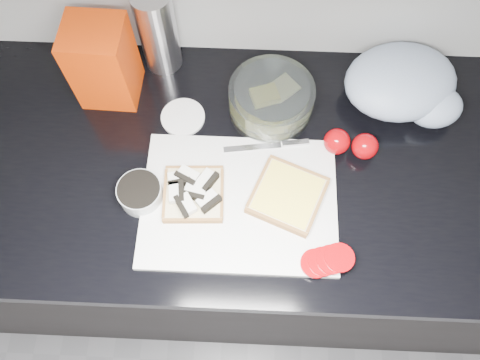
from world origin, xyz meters
name	(u,v)px	position (x,y,z in m)	size (l,w,h in m)	color
base_cabinet	(254,228)	(0.00, 1.20, 0.43)	(3.50, 0.60, 0.86)	black
countertop	(259,163)	(0.00, 1.20, 0.88)	(3.50, 0.64, 0.04)	black
cutting_board	(239,202)	(-0.04, 1.10, 0.91)	(0.40, 0.30, 0.01)	silver
bread_left	(193,193)	(-0.13, 1.10, 0.92)	(0.13, 0.13, 0.04)	beige
bread_right	(288,195)	(0.06, 1.11, 0.92)	(0.18, 0.18, 0.02)	beige
tomato_slices	(327,261)	(0.14, 0.98, 0.92)	(0.11, 0.08, 0.02)	#9D0308
knife	(277,145)	(0.04, 1.23, 0.91)	(0.19, 0.04, 0.01)	#B8B8BC
seed_tub	(140,193)	(-0.24, 1.10, 0.93)	(0.09, 0.09, 0.05)	#B0B5B5
tub_lid	(183,117)	(-0.18, 1.30, 0.90)	(0.10, 0.10, 0.01)	white
glass_bowl	(271,100)	(0.02, 1.33, 0.94)	(0.19, 0.19, 0.08)	silver
bread_bag	(103,63)	(-0.34, 1.37, 1.00)	(0.12, 0.12, 0.20)	#DE3B03
steel_canister	(158,31)	(-0.23, 1.45, 1.00)	(0.09, 0.09, 0.20)	silver
grocery_bag	(405,85)	(0.32, 1.37, 0.95)	(0.29, 0.26, 0.11)	#9EACC2
whole_tomatoes	(351,144)	(0.19, 1.23, 0.93)	(0.12, 0.07, 0.06)	#9D0308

